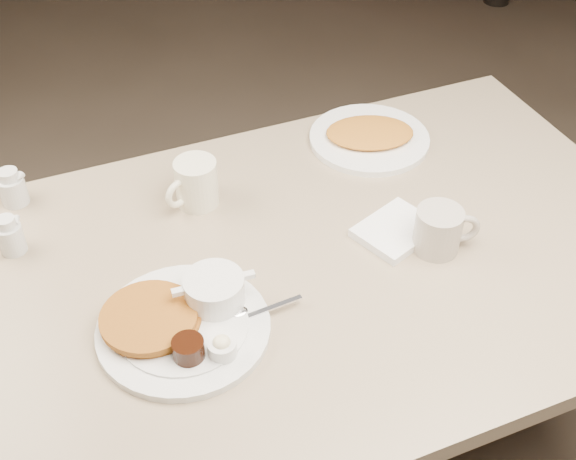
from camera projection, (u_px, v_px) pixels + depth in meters
name	position (u px, v px, depth m)	size (l,w,h in m)	color
diner_table	(292.00, 324.00, 1.52)	(1.50, 0.90, 0.75)	tan
main_plate	(185.00, 318.00, 1.28)	(0.37, 0.32, 0.07)	white
coffee_mug_near	(440.00, 230.00, 1.41)	(0.14, 0.11, 0.09)	#B9AEA0
napkin	(396.00, 230.00, 1.47)	(0.18, 0.16, 0.02)	white
coffee_mug_far	(195.00, 184.00, 1.51)	(0.13, 0.12, 0.10)	white
creamer_left	(10.00, 236.00, 1.41)	(0.08, 0.06, 0.08)	silver
creamer_right	(12.00, 188.00, 1.52)	(0.08, 0.06, 0.08)	silver
hash_plate	(369.00, 137.00, 1.70)	(0.35, 0.35, 0.04)	white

